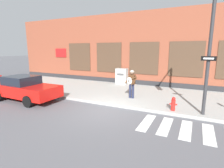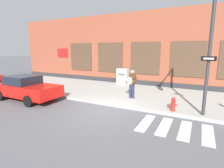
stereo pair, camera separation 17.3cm
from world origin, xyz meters
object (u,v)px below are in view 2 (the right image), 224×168
busker (132,82)px  fire_hydrant (173,104)px  utility_box (123,76)px  red_car (26,88)px  traffic_light (212,28)px

busker → fire_hydrant: size_ratio=2.50×
busker → utility_box: busker is taller
busker → fire_hydrant: busker is taller
red_car → fire_hydrant: red_car is taller
traffic_light → fire_hydrant: (-1.29, 0.83, -3.45)m
busker → utility_box: (-2.31, 3.94, -0.31)m
traffic_light → fire_hydrant: bearing=147.1°
red_car → fire_hydrant: size_ratio=6.60×
fire_hydrant → busker: bearing=154.6°
utility_box → red_car: bearing=-118.9°
red_car → busker: busker is taller
utility_box → traffic_light: bearing=-44.0°
red_car → traffic_light: size_ratio=0.83×
red_car → traffic_light: (9.98, 0.75, 3.18)m
busker → utility_box: bearing=120.3°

